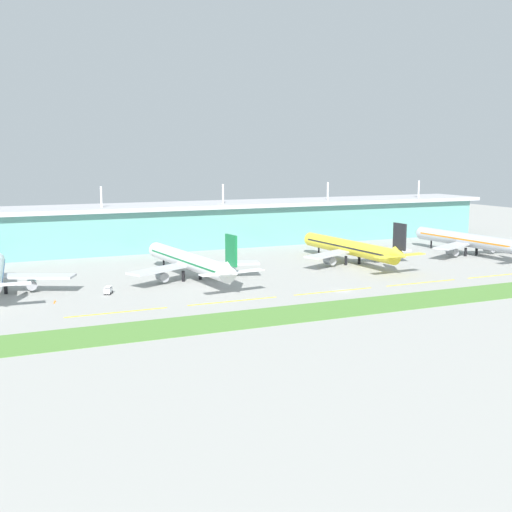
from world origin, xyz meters
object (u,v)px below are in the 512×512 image
airliner_farthest (469,240)px  baggage_cart (108,290)px  airliner_far_middle (351,248)px  airliner_near_middle (190,261)px  safety_cone_left_wingtip (54,302)px  safety_cone_nose_front (55,301)px

airliner_farthest → baggage_cart: 157.74m
airliner_far_middle → airliner_farthest: (58.67, -1.12, 0.00)m
airliner_near_middle → airliner_farthest: (126.67, 4.58, -0.00)m
safety_cone_left_wingtip → safety_cone_nose_front: 1.82m
airliner_near_middle → airliner_farthest: bearing=2.1°
safety_cone_nose_front → airliner_farthest: bearing=6.9°
baggage_cart → safety_cone_nose_front: 16.86m
airliner_far_middle → safety_cone_left_wingtip: bearing=-168.2°
airliner_farthest → safety_cone_nose_front: bearing=-173.1°
airliner_near_middle → safety_cone_left_wingtip: bearing=-158.8°
baggage_cart → safety_cone_nose_front: bearing=-164.8°
airliner_near_middle → safety_cone_left_wingtip: 50.54m
airliner_farthest → baggage_cart: (-156.78, -16.56, -5.19)m
airliner_near_middle → safety_cone_left_wingtip: (-46.76, -18.18, -6.11)m
baggage_cart → safety_cone_nose_front: baggage_cart is taller
safety_cone_nose_front → airliner_far_middle: bearing=10.9°
safety_cone_left_wingtip → safety_cone_nose_front: same height
airliner_farthest → baggage_cart: airliner_farthest is taller
airliner_near_middle → safety_cone_left_wingtip: airliner_near_middle is taller
airliner_far_middle → safety_cone_left_wingtip: 117.38m
airliner_far_middle → safety_cone_left_wingtip: size_ratio=95.84×
airliner_near_middle → baggage_cart: bearing=-158.3°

